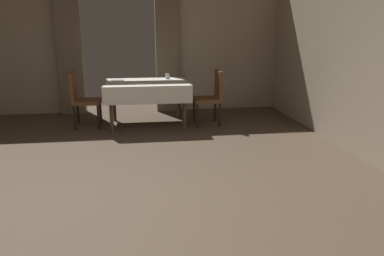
% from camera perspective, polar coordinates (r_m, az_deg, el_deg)
% --- Properties ---
extents(ground, '(10.08, 10.08, 0.00)m').
position_cam_1_polar(ground, '(3.72, -13.01, -11.33)').
color(ground, '#4C3D2D').
extents(wall_back, '(6.40, 0.27, 3.00)m').
position_cam_1_polar(wall_back, '(7.51, -11.16, 14.00)').
color(wall_back, tan).
rests_on(wall_back, ground).
extents(dining_table_mid, '(1.40, 1.05, 0.75)m').
position_cam_1_polar(dining_table_mid, '(6.35, -6.87, 6.21)').
color(dining_table_mid, '#4C3D2D').
rests_on(dining_table_mid, ground).
extents(chair_mid_right, '(0.44, 0.44, 0.93)m').
position_cam_1_polar(chair_mid_right, '(6.40, 2.99, 5.07)').
color(chair_mid_right, black).
rests_on(chair_mid_right, ground).
extents(chair_mid_left, '(0.44, 0.44, 0.93)m').
position_cam_1_polar(chair_mid_left, '(6.48, -16.51, 4.59)').
color(chair_mid_left, black).
rests_on(chair_mid_left, ground).
extents(glass_mid_a, '(0.08, 0.08, 0.09)m').
position_cam_1_polar(glass_mid_a, '(6.68, -3.80, 7.90)').
color(glass_mid_a, silver).
rests_on(glass_mid_a, dining_table_mid).
extents(plate_mid_b, '(0.20, 0.20, 0.01)m').
position_cam_1_polar(plate_mid_b, '(6.15, -8.05, 6.79)').
color(plate_mid_b, white).
rests_on(plate_mid_b, dining_table_mid).
extents(plate_mid_c, '(0.24, 0.24, 0.01)m').
position_cam_1_polar(plate_mid_c, '(6.58, -11.36, 7.19)').
color(plate_mid_c, white).
rests_on(plate_mid_c, dining_table_mid).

